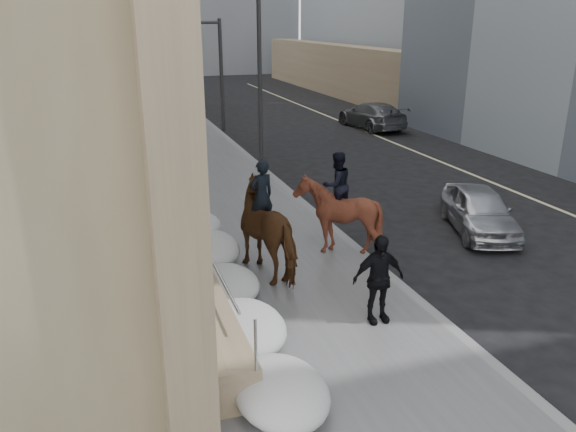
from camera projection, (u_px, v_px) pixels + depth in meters
The scene contains 14 objects.
ground at pixel (317, 335), 11.22m from camera, with size 140.00×140.00×0.00m, color black.
sidewalk at pixel (215, 193), 20.13m from camera, with size 5.00×80.00×0.12m, color #525254.
curb at pixel (284, 187), 20.92m from camera, with size 0.24×80.00×0.12m, color slate.
lane_line at pixel (463, 171), 23.33m from camera, with size 0.15×70.00×0.01m, color #BFB78C.
far_podium at pixel (567, 117), 24.18m from camera, with size 2.00×80.00×4.00m, color #866E56.
streetlight_mid at pixel (256, 55), 23.03m from camera, with size 1.71×0.24×8.00m.
streetlight_far at pixel (182, 39), 40.89m from camera, with size 1.71×0.24×8.00m.
traffic_signal at pixel (204, 58), 30.16m from camera, with size 4.10×0.22×6.00m.
snow_bank at pixel (182, 202), 17.87m from camera, with size 1.70×18.10×0.76m.
mounted_horse_left at pixel (272, 227), 13.46m from camera, with size 1.89×2.84×2.76m.
mounted_horse_right at pixel (337, 211), 14.58m from camera, with size 2.05×2.20×2.69m.
pedestrian at pixel (378, 279), 11.25m from camera, with size 1.10×0.46×1.87m, color black.
car_silver at pixel (479, 210), 16.50m from camera, with size 1.57×3.91×1.33m, color #B5B7BE.
car_grey at pixel (372, 115), 32.20m from camera, with size 2.09×5.15×1.49m, color #56585D.
Camera 1 is at (-3.69, -9.08, 5.99)m, focal length 35.00 mm.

